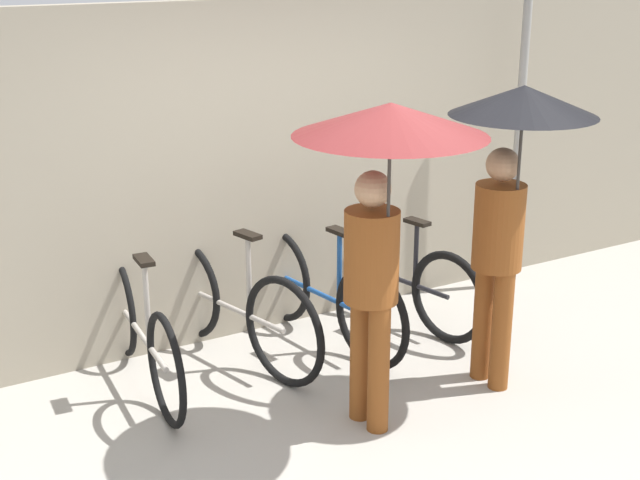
{
  "coord_description": "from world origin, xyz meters",
  "views": [
    {
      "loc": [
        -2.68,
        -3.61,
        2.79
      ],
      "look_at": [
        0.0,
        0.99,
        1.0
      ],
      "focal_mm": 50.0,
      "sensor_mm": 36.0,
      "label": 1
    }
  ],
  "objects_px": {
    "parked_bicycle_3": "(397,277)",
    "pedestrian_leading": "(384,173)",
    "parked_bicycle_2": "(322,293)",
    "pedestrian_center": "(513,163)",
    "parked_bicycle_1": "(232,306)",
    "parked_bicycle_0": "(141,332)"
  },
  "relations": [
    {
      "from": "parked_bicycle_0",
      "to": "parked_bicycle_1",
      "type": "height_order",
      "value": "parked_bicycle_1"
    },
    {
      "from": "parked_bicycle_0",
      "to": "parked_bicycle_2",
      "type": "height_order",
      "value": "parked_bicycle_2"
    },
    {
      "from": "pedestrian_leading",
      "to": "parked_bicycle_2",
      "type": "bearing_deg",
      "value": -108.84
    },
    {
      "from": "parked_bicycle_1",
      "to": "parked_bicycle_2",
      "type": "bearing_deg",
      "value": -109.84
    },
    {
      "from": "parked_bicycle_1",
      "to": "pedestrian_center",
      "type": "relative_size",
      "value": 0.89
    },
    {
      "from": "parked_bicycle_2",
      "to": "pedestrian_leading",
      "type": "height_order",
      "value": "pedestrian_leading"
    },
    {
      "from": "parked_bicycle_2",
      "to": "pedestrian_center",
      "type": "height_order",
      "value": "pedestrian_center"
    },
    {
      "from": "parked_bicycle_3",
      "to": "parked_bicycle_0",
      "type": "bearing_deg",
      "value": 78.83
    },
    {
      "from": "parked_bicycle_0",
      "to": "parked_bicycle_3",
      "type": "height_order",
      "value": "parked_bicycle_3"
    },
    {
      "from": "parked_bicycle_1",
      "to": "pedestrian_center",
      "type": "distance_m",
      "value": 2.14
    },
    {
      "from": "parked_bicycle_0",
      "to": "parked_bicycle_2",
      "type": "relative_size",
      "value": 1.02
    },
    {
      "from": "parked_bicycle_0",
      "to": "pedestrian_leading",
      "type": "height_order",
      "value": "pedestrian_leading"
    },
    {
      "from": "parked_bicycle_3",
      "to": "pedestrian_center",
      "type": "xyz_separation_m",
      "value": [
        -0.04,
        -1.22,
        1.15
      ]
    },
    {
      "from": "parked_bicycle_0",
      "to": "parked_bicycle_2",
      "type": "xyz_separation_m",
      "value": [
        1.36,
        -0.01,
        0.01
      ]
    },
    {
      "from": "parked_bicycle_1",
      "to": "pedestrian_leading",
      "type": "xyz_separation_m",
      "value": [
        0.34,
        -1.32,
        1.2
      ]
    },
    {
      "from": "parked_bicycle_3",
      "to": "pedestrian_leading",
      "type": "xyz_separation_m",
      "value": [
        -1.02,
        -1.28,
        1.23
      ]
    },
    {
      "from": "parked_bicycle_2",
      "to": "pedestrian_leading",
      "type": "relative_size",
      "value": 0.89
    },
    {
      "from": "parked_bicycle_1",
      "to": "parked_bicycle_3",
      "type": "xyz_separation_m",
      "value": [
        1.36,
        -0.05,
        -0.03
      ]
    },
    {
      "from": "parked_bicycle_1",
      "to": "parked_bicycle_3",
      "type": "bearing_deg",
      "value": -105.54
    },
    {
      "from": "parked_bicycle_2",
      "to": "pedestrian_leading",
      "type": "distance_m",
      "value": 1.77
    },
    {
      "from": "pedestrian_leading",
      "to": "pedestrian_center",
      "type": "distance_m",
      "value": 0.99
    },
    {
      "from": "parked_bicycle_2",
      "to": "pedestrian_leading",
      "type": "bearing_deg",
      "value": 156.1
    }
  ]
}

